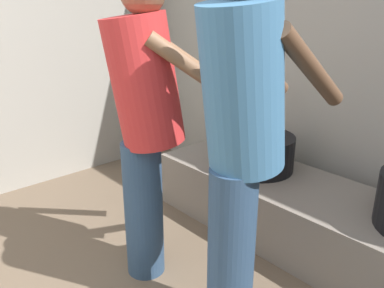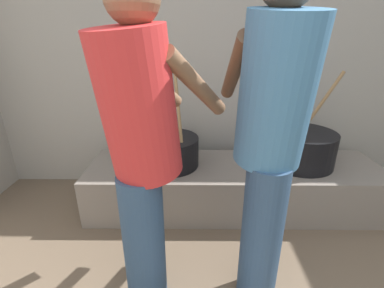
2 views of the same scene
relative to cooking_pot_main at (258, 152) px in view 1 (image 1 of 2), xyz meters
name	(u,v)px [view 1 (image 1 of 2)]	position (x,y,z in m)	size (l,w,h in m)	color
hearth_ledge	(324,225)	(0.51, -0.01, -0.30)	(2.25, 0.60, 0.37)	slate
cooking_pot_main	(258,152)	(0.00, 0.00, 0.00)	(0.45, 0.45, 0.68)	black
cook_in_red_shirt	(146,116)	(-0.03, -0.83, 0.39)	(0.62, 0.71, 1.53)	navy
cook_in_blue_shirt	(242,133)	(0.52, -0.79, 0.43)	(0.35, 0.67, 1.60)	navy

